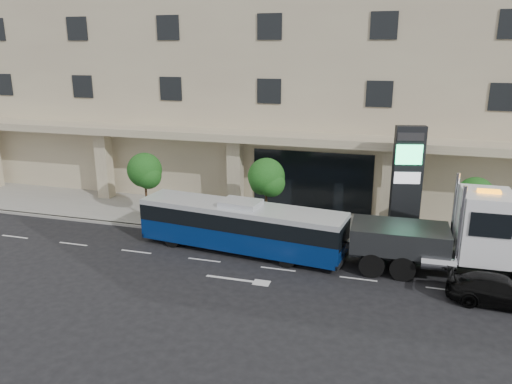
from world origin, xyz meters
TOP-DOWN VIEW (x-y plane):
  - ground at (0.00, 0.00)m, footprint 120.00×120.00m
  - sidewalk at (0.00, 5.00)m, footprint 120.00×6.00m
  - curb at (0.00, 2.00)m, footprint 120.00×0.30m
  - convention_center at (-0.00, 15.42)m, footprint 60.00×17.60m
  - tree_left at (-9.97, 3.59)m, footprint 2.27×2.20m
  - tree_mid at (-1.97, 3.59)m, footprint 2.28×2.20m
  - tree_right at (9.53, 3.59)m, footprint 2.10×2.00m
  - city_bus at (-2.52, 0.23)m, footprint 11.62×3.78m
  - tow_truck at (8.59, 0.17)m, footprint 10.74×2.86m
  - black_sedan at (10.08, -2.30)m, footprint 4.49×2.03m
  - signage_pylon at (5.97, 4.11)m, footprint 1.72×0.94m

SIDE VIEW (x-z plane):
  - ground at x=0.00m, z-range 0.00..0.00m
  - sidewalk at x=0.00m, z-range 0.00..0.15m
  - curb at x=0.00m, z-range 0.00..0.15m
  - black_sedan at x=10.08m, z-range 0.00..1.28m
  - city_bus at x=-2.52m, z-range 0.03..2.92m
  - tow_truck at x=8.59m, z-range -0.43..4.46m
  - tree_right at x=9.53m, z-range 1.01..5.06m
  - tree_left at x=-9.97m, z-range 1.00..5.22m
  - tree_mid at x=-1.97m, z-range 1.07..5.45m
  - signage_pylon at x=5.97m, z-range 0.20..6.74m
  - convention_center at x=0.00m, z-range -0.03..19.97m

